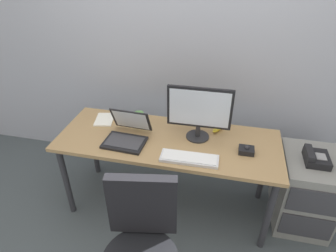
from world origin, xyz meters
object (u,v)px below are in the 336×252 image
at_px(file_cabinet, 304,190).
at_px(desk_phone, 316,158).
at_px(monitor_main, 199,111).
at_px(trackball_mouse, 246,150).
at_px(coffee_mug, 140,119).
at_px(laptop, 127,134).
at_px(paper_notepad, 105,119).
at_px(keyboard, 189,158).
at_px(banana, 220,127).

height_order(file_cabinet, desk_phone, desk_phone).
xyz_separation_m(desk_phone, monitor_main, (-0.88, -0.00, 0.29)).
bearing_deg(trackball_mouse, coffee_mug, 168.04).
distance_m(desk_phone, coffee_mug, 1.38).
bearing_deg(desk_phone, laptop, -173.77).
distance_m(coffee_mug, paper_notepad, 0.33).
bearing_deg(file_cabinet, keyboard, -161.32).
bearing_deg(monitor_main, trackball_mouse, -17.39).
xyz_separation_m(file_cabinet, trackball_mouse, (-0.52, -0.14, 0.42)).
bearing_deg(file_cabinet, desk_phone, -116.78).
bearing_deg(coffee_mug, paper_notepad, 177.90).
xyz_separation_m(file_cabinet, coffee_mug, (-1.38, 0.05, 0.46)).
bearing_deg(desk_phone, file_cabinet, 63.22).
bearing_deg(monitor_main, paper_notepad, 174.49).
distance_m(coffee_mug, banana, 0.66).
xyz_separation_m(monitor_main, laptop, (-0.53, -0.15, -0.19)).
xyz_separation_m(laptop, paper_notepad, (-0.29, 0.23, -0.05)).
distance_m(file_cabinet, coffee_mug, 1.46).
bearing_deg(banana, keyboard, -112.13).
bearing_deg(keyboard, desk_phone, 17.90).
relative_size(keyboard, paper_notepad, 1.99).
bearing_deg(trackball_mouse, monitor_main, 162.61).
height_order(desk_phone, keyboard, keyboard).
relative_size(keyboard, banana, 2.18).
relative_size(laptop, banana, 1.73).
relative_size(desk_phone, keyboard, 0.48).
bearing_deg(monitor_main, banana, 43.34).
bearing_deg(paper_notepad, trackball_mouse, -9.34).
bearing_deg(monitor_main, laptop, -163.96).
bearing_deg(coffee_mug, file_cabinet, -1.97).
bearing_deg(paper_notepad, laptop, -38.55).
bearing_deg(file_cabinet, trackball_mouse, -165.37).
relative_size(trackball_mouse, coffee_mug, 0.92).
relative_size(file_cabinet, laptop, 1.91).
height_order(desk_phone, laptop, laptop).
bearing_deg(banana, paper_notepad, -175.75).
bearing_deg(banana, desk_phone, -11.59).
xyz_separation_m(keyboard, banana, (0.18, 0.44, 0.01)).
relative_size(monitor_main, paper_notepad, 2.33).
height_order(paper_notepad, banana, banana).
relative_size(keyboard, laptop, 1.25).
height_order(keyboard, banana, banana).
height_order(monitor_main, paper_notepad, monitor_main).
bearing_deg(file_cabinet, banana, 169.78).
distance_m(file_cabinet, keyboard, 1.05).
bearing_deg(trackball_mouse, banana, 128.41).
bearing_deg(keyboard, coffee_mug, 143.17).
distance_m(file_cabinet, banana, 0.85).
xyz_separation_m(desk_phone, laptop, (-1.41, -0.15, 0.10)).
bearing_deg(file_cabinet, paper_notepad, 178.00).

